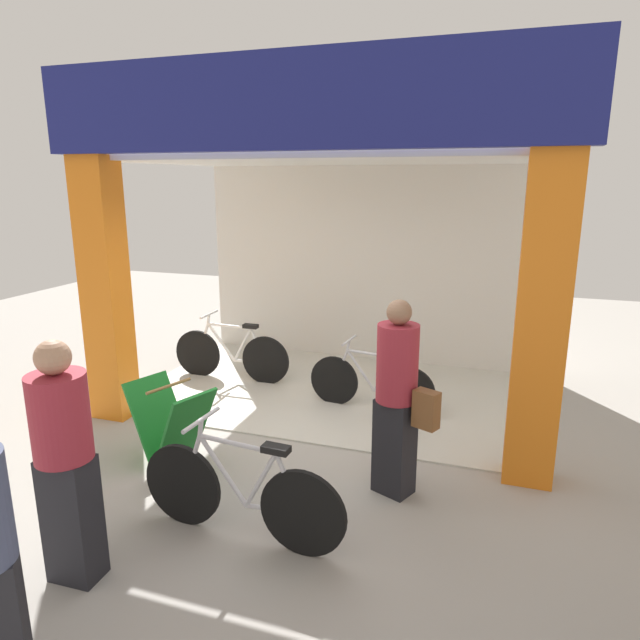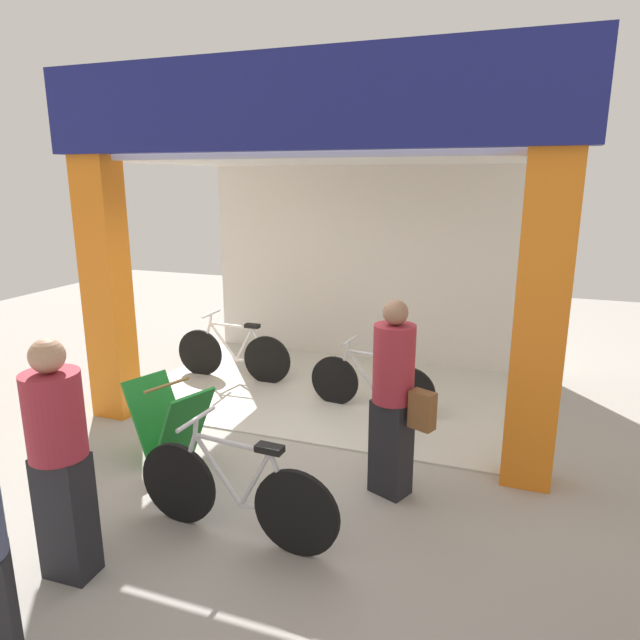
# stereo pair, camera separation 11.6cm
# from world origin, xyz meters

# --- Properties ---
(ground_plane) EXTENTS (17.96, 17.96, 0.00)m
(ground_plane) POSITION_xyz_m (0.00, 0.00, 0.00)
(ground_plane) COLOR #9E9991
(ground_plane) RESTS_ON ground
(shop_facade) EXTENTS (5.18, 3.33, 3.78)m
(shop_facade) POSITION_xyz_m (0.00, 1.48, 2.00)
(shop_facade) COLOR beige
(shop_facade) RESTS_ON ground
(bicycle_inside_0) EXTENTS (1.54, 0.42, 0.85)m
(bicycle_inside_0) POSITION_xyz_m (0.53, 1.08, 0.34)
(bicycle_inside_0) COLOR black
(bicycle_inside_0) RESTS_ON ground
(bicycle_inside_1) EXTENTS (1.68, 0.46, 0.92)m
(bicycle_inside_1) POSITION_xyz_m (-1.53, 1.48, 0.37)
(bicycle_inside_1) COLOR black
(bicycle_inside_1) RESTS_ON ground
(bicycle_parked_0) EXTENTS (1.72, 0.47, 0.95)m
(bicycle_parked_0) POSITION_xyz_m (0.18, -1.65, 0.38)
(bicycle_parked_0) COLOR black
(bicycle_parked_0) RESTS_ON ground
(sandwich_board_sign) EXTENTS (0.93, 0.74, 0.83)m
(sandwich_board_sign) POSITION_xyz_m (-0.97, -0.81, 0.41)
(sandwich_board_sign) COLOR #197226
(sandwich_board_sign) RESTS_ON ground
(pedestrian_0) EXTENTS (0.62, 0.46, 1.74)m
(pedestrian_0) POSITION_xyz_m (1.16, -0.62, 0.90)
(pedestrian_0) COLOR black
(pedestrian_0) RESTS_ON ground
(pedestrian_2) EXTENTS (0.39, 0.39, 1.72)m
(pedestrian_2) POSITION_xyz_m (-0.71, -2.41, 0.90)
(pedestrian_2) COLOR black
(pedestrian_2) RESTS_ON ground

